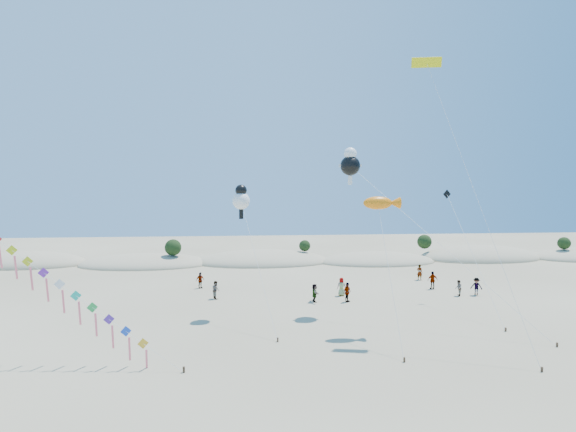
{
  "coord_description": "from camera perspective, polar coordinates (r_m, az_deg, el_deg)",
  "views": [
    {
      "loc": [
        -2.63,
        -21.52,
        11.0
      ],
      "look_at": [
        0.69,
        14.0,
        8.59
      ],
      "focal_mm": 30.0,
      "sensor_mm": 36.0,
      "label": 1
    }
  ],
  "objects": [
    {
      "name": "ground",
      "position": [
        24.31,
        1.57,
        -23.04
      ],
      "size": [
        160.0,
        160.0,
        0.0
      ],
      "primitive_type": "plane",
      "color": "gray",
      "rests_on": "ground"
    },
    {
      "name": "dune_ridge",
      "position": [
        67.64,
        -2.16,
        -5.41
      ],
      "size": [
        145.3,
        11.49,
        5.57
      ],
      "color": "tan",
      "rests_on": "ground"
    },
    {
      "name": "fish_kite",
      "position": [
        36.63,
        11.06,
        1.5
      ],
      "size": [
        2.81,
        7.49,
        10.05
      ],
      "color": "#3F2D1E",
      "rests_on": "ground"
    },
    {
      "name": "cartoon_kite_low",
      "position": [
        40.54,
        -5.57,
        2.04
      ],
      "size": [
        3.29,
        8.59,
        10.93
      ],
      "color": "#3F2D1E",
      "rests_on": "ground"
    },
    {
      "name": "cartoon_kite_high",
      "position": [
        42.33,
        7.41,
        6.19
      ],
      "size": [
        12.79,
        12.27,
        14.15
      ],
      "color": "#3F2D1E",
      "rests_on": "ground"
    },
    {
      "name": "parafoil_kite",
      "position": [
        39.29,
        16.29,
        16.55
      ],
      "size": [
        4.66,
        10.47,
        20.56
      ],
      "color": "#3F2D1E",
      "rests_on": "ground"
    },
    {
      "name": "dark_kite",
      "position": [
        45.63,
        19.96,
        -1.55
      ],
      "size": [
        0.86,
        11.23,
        10.45
      ],
      "color": "#3F2D1E",
      "rests_on": "ground"
    },
    {
      "name": "beachgoers",
      "position": [
        48.51,
        8.37,
        -8.24
      ],
      "size": [
        28.61,
        10.21,
        1.85
      ],
      "color": "slate",
      "rests_on": "ground"
    }
  ]
}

